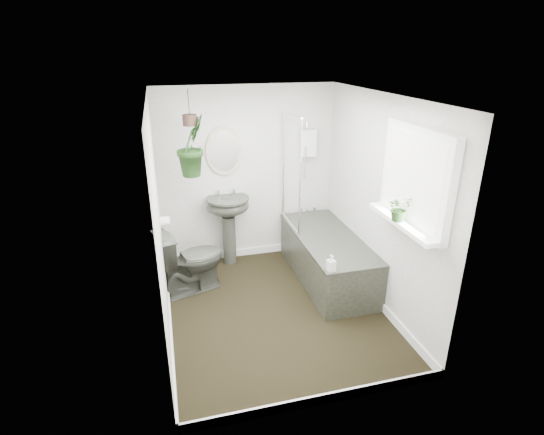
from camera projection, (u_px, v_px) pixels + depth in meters
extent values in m
cube|color=black|center=(275.00, 310.00, 4.73)|extent=(2.30, 2.80, 0.02)
cube|color=white|center=(276.00, 95.00, 3.85)|extent=(2.30, 2.80, 0.02)
cube|color=silver|center=(248.00, 175.00, 5.55)|extent=(2.30, 0.02, 2.30)
cube|color=silver|center=(328.00, 284.00, 3.03)|extent=(2.30, 0.02, 2.30)
cube|color=silver|center=(158.00, 225.00, 4.02)|extent=(0.02, 2.80, 2.30)
cube|color=silver|center=(380.00, 204.00, 4.56)|extent=(0.02, 2.80, 2.30)
cube|color=white|center=(275.00, 306.00, 4.70)|extent=(2.30, 2.80, 0.10)
cube|color=white|center=(308.00, 143.00, 5.53)|extent=(0.20, 0.10, 0.35)
ellipsoid|color=#C1B294|center=(224.00, 151.00, 5.31)|extent=(0.46, 0.03, 0.62)
cylinder|color=black|center=(193.00, 161.00, 5.25)|extent=(0.04, 0.04, 0.22)
cylinder|color=white|center=(165.00, 221.00, 4.75)|extent=(0.11, 0.11, 0.11)
cube|color=white|center=(416.00, 178.00, 3.73)|extent=(0.08, 1.00, 0.90)
cube|color=white|center=(403.00, 222.00, 3.87)|extent=(0.18, 1.00, 0.04)
cube|color=white|center=(412.00, 178.00, 3.72)|extent=(0.01, 0.86, 0.76)
imported|color=#32352D|center=(191.00, 260.00, 4.97)|extent=(0.88, 0.66, 0.80)
imported|color=black|center=(399.00, 208.00, 3.82)|extent=(0.22, 0.19, 0.24)
imported|color=black|center=(192.00, 146.00, 4.77)|extent=(0.47, 0.49, 0.69)
imported|color=black|center=(331.00, 263.00, 4.33)|extent=(0.09, 0.09, 0.18)
cylinder|color=black|center=(190.00, 120.00, 4.66)|extent=(0.16, 0.16, 0.12)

